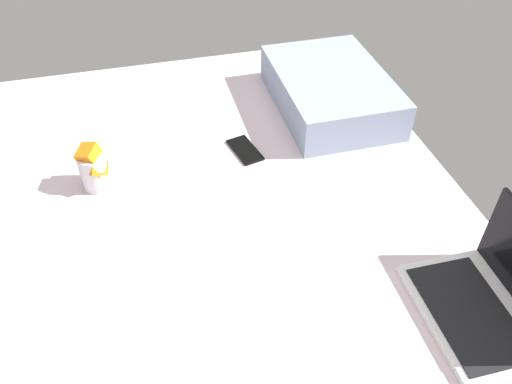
{
  "coord_description": "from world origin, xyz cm",
  "views": [
    {
      "loc": [
        101.94,
        -16.59,
        119.01
      ],
      "look_at": [
        0.78,
        9.91,
        24.0
      ],
      "focal_mm": 36.35,
      "sensor_mm": 36.0,
      "label": 1
    }
  ],
  "objects_px": {
    "laptop": "(490,302)",
    "pillow": "(331,91)",
    "cell_phone": "(245,150)",
    "snack_cup": "(95,168)"
  },
  "relations": [
    {
      "from": "snack_cup",
      "to": "pillow",
      "type": "height_order",
      "value": "snack_cup"
    },
    {
      "from": "cell_phone",
      "to": "pillow",
      "type": "height_order",
      "value": "pillow"
    },
    {
      "from": "laptop",
      "to": "snack_cup",
      "type": "relative_size",
      "value": 2.24
    },
    {
      "from": "laptop",
      "to": "cell_phone",
      "type": "bearing_deg",
      "value": -151.28
    },
    {
      "from": "pillow",
      "to": "cell_phone",
      "type": "bearing_deg",
      "value": -63.57
    },
    {
      "from": "snack_cup",
      "to": "cell_phone",
      "type": "bearing_deg",
      "value": 96.11
    },
    {
      "from": "laptop",
      "to": "snack_cup",
      "type": "bearing_deg",
      "value": -128.3
    },
    {
      "from": "laptop",
      "to": "pillow",
      "type": "xyz_separation_m",
      "value": [
        -0.91,
        -0.04,
        0.02
      ]
    },
    {
      "from": "laptop",
      "to": "cell_phone",
      "type": "relative_size",
      "value": 2.38
    },
    {
      "from": "pillow",
      "to": "snack_cup",
      "type": "bearing_deg",
      "value": -74.55
    }
  ]
}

